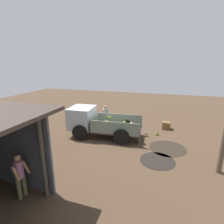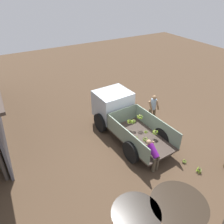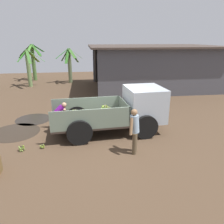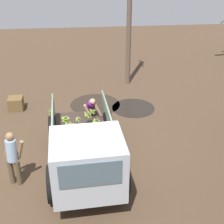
% 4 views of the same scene
% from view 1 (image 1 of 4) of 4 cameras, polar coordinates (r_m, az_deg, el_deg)
% --- Properties ---
extents(ground, '(36.00, 36.00, 0.00)m').
position_cam_1_polar(ground, '(11.71, -1.53, -7.94)').
color(ground, '#483626').
extents(mud_patch_0, '(1.75, 1.75, 0.01)m').
position_cam_1_polar(mud_patch_0, '(9.31, 14.60, -15.15)').
color(mud_patch_0, black).
rests_on(mud_patch_0, ground).
extents(mud_patch_1, '(2.08, 2.08, 0.01)m').
position_cam_1_polar(mud_patch_1, '(10.67, 17.67, -11.20)').
color(mud_patch_1, black).
rests_on(mud_patch_1, ground).
extents(cargo_truck, '(4.77, 2.25, 1.89)m').
position_cam_1_polar(cargo_truck, '(11.67, -7.18, -2.80)').
color(cargo_truck, '#342923').
rests_on(cargo_truck, ground).
extents(person_foreground_visitor, '(0.46, 0.65, 1.62)m').
position_cam_1_polar(person_foreground_visitor, '(13.31, -2.34, -0.87)').
color(person_foreground_visitor, brown).
rests_on(person_foreground_visitor, ground).
extents(person_worker_loading, '(0.69, 0.66, 1.30)m').
position_cam_1_polar(person_worker_loading, '(10.67, 7.85, -6.11)').
color(person_worker_loading, '#4B4131').
rests_on(person_worker_loading, ground).
extents(person_bystander_near_shed, '(0.33, 0.69, 1.70)m').
position_cam_1_polar(person_bystander_near_shed, '(7.26, -27.86, -17.55)').
color(person_bystander_near_shed, brown).
rests_on(person_bystander_near_shed, ground).
extents(banana_bunch_on_ground_0, '(0.25, 0.25, 0.22)m').
position_cam_1_polar(banana_bunch_on_ground_0, '(12.23, 14.49, -6.79)').
color(banana_bunch_on_ground_0, '#403A2A').
rests_on(banana_bunch_on_ground_0, ground).
extents(banana_bunch_on_ground_1, '(0.18, 0.19, 0.15)m').
position_cam_1_polar(banana_bunch_on_ground_1, '(12.17, 11.14, -6.86)').
color(banana_bunch_on_ground_1, '#433D2C').
rests_on(banana_bunch_on_ground_1, ground).
extents(wooden_crate_0, '(0.58, 0.58, 0.52)m').
position_cam_1_polar(wooden_crate_0, '(13.52, 17.29, -4.18)').
color(wooden_crate_0, brown).
rests_on(wooden_crate_0, ground).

